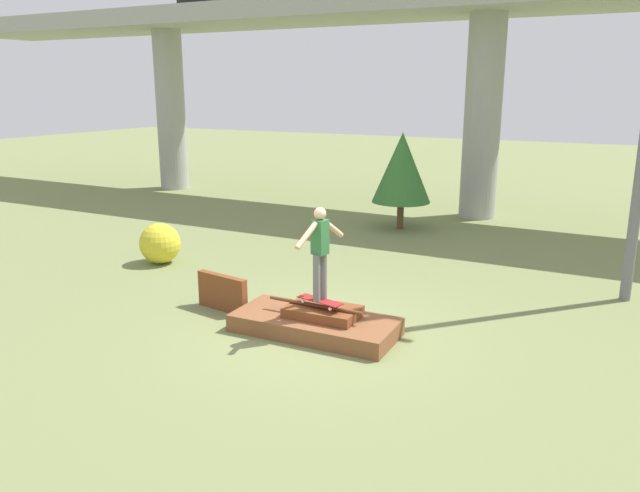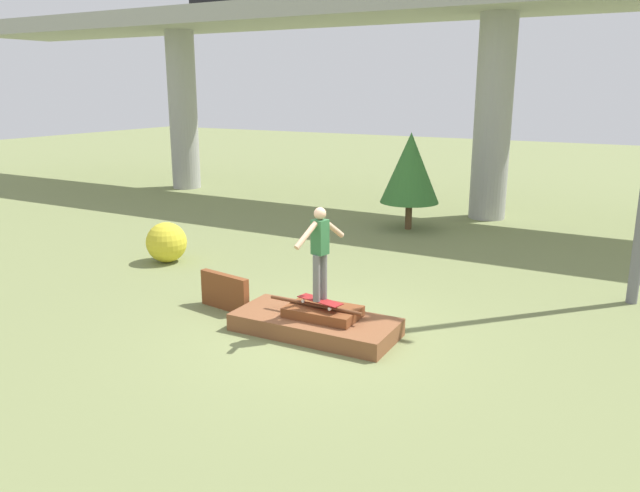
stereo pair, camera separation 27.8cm
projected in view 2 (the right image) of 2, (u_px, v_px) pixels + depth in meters
name	position (u px, v px, depth m)	size (l,w,h in m)	color
ground_plane	(315.00, 333.00, 10.34)	(80.00, 80.00, 0.00)	olive
scrap_pile	(316.00, 323.00, 10.30)	(2.75, 1.27, 0.52)	brown
scrap_plank_loose	(225.00, 292.00, 11.37)	(1.13, 0.30, 0.66)	brown
skateboard	(320.00, 301.00, 10.13)	(0.84, 0.38, 0.09)	maroon
skater	(320.00, 248.00, 9.90)	(0.32, 1.14, 1.53)	slate
highway_overpass	(499.00, 22.00, 17.96)	(44.00, 3.87, 6.64)	#9E9E99
tree_behind_left	(410.00, 168.00, 17.43)	(1.66, 1.66, 2.74)	brown
bush_yellow_flowering	(167.00, 242.00, 14.41)	(0.93, 0.93, 0.93)	gold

